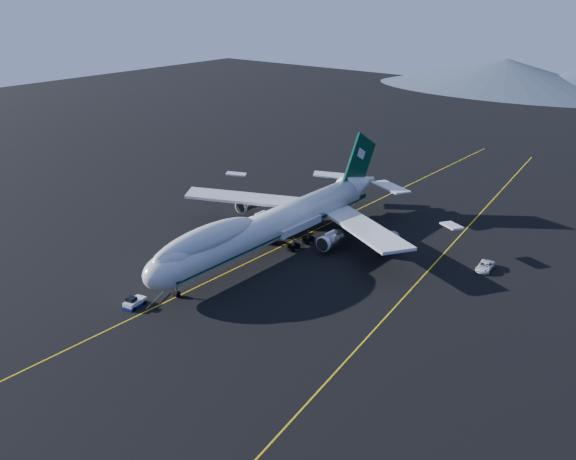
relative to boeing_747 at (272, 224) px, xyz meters
The scene contains 6 objects.
ground 5.81m from the boeing_747, 90.00° to the right, with size 500.00×500.00×0.00m, color black.
taxiway_line_main 5.80m from the boeing_747, 90.00° to the right, with size 0.25×220.00×0.01m, color yellow.
taxiway_line_side 32.14m from the boeing_747, 18.38° to the left, with size 0.25×200.00×0.01m, color yellow.
boeing_747 is the anchor object (origin of this frame).
pushback_tug 34.00m from the boeing_747, 95.12° to the right, with size 2.98×4.46×1.80m.
service_van 42.68m from the boeing_747, 25.55° to the left, with size 2.59×5.62×1.56m, color silver.
Camera 1 is at (78.67, -93.64, 52.38)m, focal length 40.00 mm.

